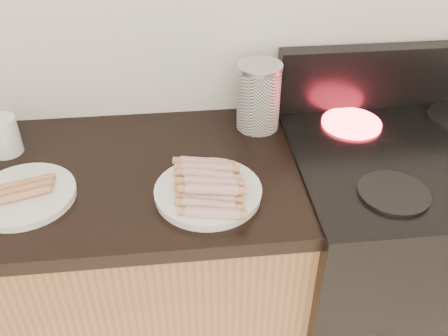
{
  "coord_description": "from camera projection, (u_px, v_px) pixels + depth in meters",
  "views": [
    {
      "loc": [
        0.08,
        0.59,
        1.71
      ],
      "look_at": [
        0.19,
        1.62,
        0.94
      ],
      "focal_mm": 40.0,
      "sensor_mm": 36.0,
      "label": 1
    }
  ],
  "objects": [
    {
      "name": "side_plate",
      "position": [
        24.0,
        195.0,
        1.26
      ],
      "size": [
        0.3,
        0.3,
        0.02
      ],
      "primitive_type": "cylinder",
      "rotation": [
        0.0,
        0.0,
        0.17
      ],
      "color": "white",
      "rests_on": "counter_slab"
    },
    {
      "name": "plain_sausages",
      "position": [
        22.0,
        189.0,
        1.24
      ],
      "size": [
        0.14,
        0.11,
        0.02
      ],
      "rotation": [
        0.0,
        0.0,
        0.3
      ],
      "color": "#AD5336",
      "rests_on": "side_plate"
    },
    {
      "name": "canister",
      "position": [
        259.0,
        96.0,
        1.48
      ],
      "size": [
        0.13,
        0.13,
        0.21
      ],
      "rotation": [
        0.0,
        0.0,
        0.06
      ],
      "color": "white",
      "rests_on": "counter_slab"
    },
    {
      "name": "burner_near_left",
      "position": [
        394.0,
        193.0,
        1.25
      ],
      "size": [
        0.18,
        0.18,
        0.01
      ],
      "primitive_type": "cylinder",
      "color": "black",
      "rests_on": "stove"
    },
    {
      "name": "stove",
      "position": [
        396.0,
        264.0,
        1.68
      ],
      "size": [
        0.76,
        0.65,
        0.91
      ],
      "color": "black",
      "rests_on": "floor"
    },
    {
      "name": "mug",
      "position": [
        3.0,
        136.0,
        1.4
      ],
      "size": [
        0.1,
        0.1,
        0.11
      ],
      "primitive_type": "cylinder",
      "rotation": [
        0.0,
        0.0,
        -0.2
      ],
      "color": "white",
      "rests_on": "counter_slab"
    },
    {
      "name": "stove_panel",
      "position": [
        397.0,
        76.0,
        1.58
      ],
      "size": [
        0.76,
        0.06,
        0.2
      ],
      "primitive_type": "cube",
      "color": "black",
      "rests_on": "stove"
    },
    {
      "name": "burner_far_left",
      "position": [
        351.0,
        123.0,
        1.53
      ],
      "size": [
        0.18,
        0.18,
        0.01
      ],
      "primitive_type": "cylinder",
      "color": "#FF1E2D",
      "rests_on": "stove"
    },
    {
      "name": "hotdog_pile",
      "position": [
        208.0,
        184.0,
        1.25
      ],
      "size": [
        0.13,
        0.26,
        0.05
      ],
      "rotation": [
        0.0,
        0.0,
        -0.24
      ],
      "color": "maroon",
      "rests_on": "main_plate"
    },
    {
      "name": "main_plate",
      "position": [
        208.0,
        193.0,
        1.26
      ],
      "size": [
        0.29,
        0.29,
        0.02
      ],
      "primitive_type": "cylinder",
      "rotation": [
        0.0,
        0.0,
        -0.07
      ],
      "color": "white",
      "rests_on": "counter_slab"
    }
  ]
}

